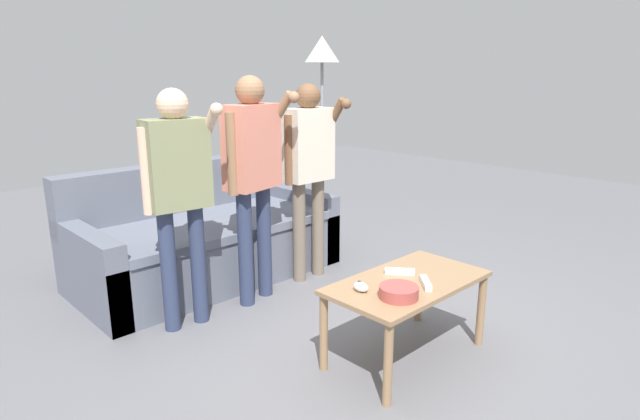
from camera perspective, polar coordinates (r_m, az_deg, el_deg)
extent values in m
plane|color=slate|center=(3.17, 6.63, -14.02)|extent=(12.00, 12.00, 0.00)
cube|color=slate|center=(4.09, -12.06, -4.45)|extent=(1.91, 0.94, 0.40)
cube|color=slate|center=(3.96, -11.67, -1.57)|extent=(1.63, 0.82, 0.06)
cube|color=slate|center=(4.30, -15.05, 2.12)|extent=(1.91, 0.18, 0.44)
cube|color=slate|center=(3.71, -23.83, -6.12)|extent=(0.14, 0.94, 0.56)
cube|color=slate|center=(4.56, -2.68, -1.08)|extent=(0.14, 0.94, 0.56)
cube|color=#997551|center=(2.86, 9.51, -7.78)|extent=(0.90, 0.49, 0.03)
cylinder|color=#997551|center=(2.54, 7.40, -16.35)|extent=(0.04, 0.04, 0.42)
cylinder|color=#997551|center=(3.17, 17.10, -10.37)|extent=(0.04, 0.04, 0.42)
cylinder|color=#997551|center=(2.79, 0.41, -13.20)|extent=(0.04, 0.04, 0.42)
cylinder|color=#997551|center=(3.37, 10.73, -8.39)|extent=(0.04, 0.04, 0.42)
cylinder|color=#B24C47|center=(2.63, 8.56, -8.81)|extent=(0.19, 0.19, 0.06)
ellipsoid|color=white|center=(2.68, 4.47, -8.33)|extent=(0.06, 0.09, 0.05)
cylinder|color=#4C4C51|center=(2.68, 4.29, -7.73)|extent=(0.02, 0.02, 0.01)
cylinder|color=#2D2D33|center=(4.92, 0.20, -3.15)|extent=(0.28, 0.28, 0.02)
cylinder|color=gray|center=(4.74, 0.21, 6.13)|extent=(0.03, 0.03, 1.58)
cone|color=silver|center=(4.69, 0.22, 17.09)|extent=(0.30, 0.30, 0.22)
cylinder|color=#2D3856|center=(3.26, -16.11, -6.42)|extent=(0.09, 0.09, 0.75)
cylinder|color=#2D3856|center=(3.33, -13.10, -5.78)|extent=(0.09, 0.09, 0.75)
cube|color=gray|center=(3.13, -15.33, 4.84)|extent=(0.37, 0.22, 0.52)
sphere|color=beige|center=(3.09, -15.76, 11.03)|extent=(0.18, 0.18, 0.18)
cylinder|color=beige|center=(3.07, -18.37, 3.99)|extent=(0.07, 0.07, 0.49)
cylinder|color=gray|center=(3.19, -12.48, 6.98)|extent=(0.07, 0.07, 0.24)
cylinder|color=beige|center=(3.09, -11.88, 9.23)|extent=(0.08, 0.21, 0.22)
sphere|color=beige|center=(3.01, -11.18, 10.69)|extent=(0.07, 0.07, 0.07)
cylinder|color=#2D3856|center=(3.50, -8.11, -4.20)|extent=(0.10, 0.10, 0.79)
cylinder|color=#2D3856|center=(3.64, -6.09, -3.37)|extent=(0.10, 0.10, 0.79)
cube|color=#DB7F6B|center=(3.42, -7.43, 6.83)|extent=(0.41, 0.28, 0.54)
sphere|color=#936B4C|center=(3.39, -7.63, 12.77)|extent=(0.19, 0.19, 0.19)
cylinder|color=#936B4C|center=(3.29, -9.53, 6.00)|extent=(0.07, 0.07, 0.51)
cylinder|color=#DB7F6B|center=(3.55, -5.52, 8.85)|extent=(0.07, 0.07, 0.26)
cylinder|color=#936B4C|center=(3.48, -4.23, 10.88)|extent=(0.11, 0.21, 0.24)
sphere|color=#936B4C|center=(3.42, -2.87, 12.14)|extent=(0.08, 0.08, 0.08)
cylinder|color=#756656|center=(3.88, -2.27, -2.40)|extent=(0.09, 0.09, 0.76)
cylinder|color=#756656|center=(4.00, -0.23, -1.86)|extent=(0.09, 0.09, 0.76)
cube|color=beige|center=(3.80, -1.29, 7.12)|extent=(0.36, 0.19, 0.52)
sphere|color=brown|center=(3.77, -1.32, 12.26)|extent=(0.18, 0.18, 0.18)
cylinder|color=brown|center=(3.69, -3.37, 6.49)|extent=(0.07, 0.07, 0.49)
cylinder|color=beige|center=(3.91, 0.68, 8.80)|extent=(0.07, 0.07, 0.25)
cylinder|color=brown|center=(3.83, 1.75, 10.47)|extent=(0.06, 0.19, 0.24)
sphere|color=brown|center=(3.76, 2.86, 11.45)|extent=(0.07, 0.07, 0.07)
cube|color=white|center=(2.92, 8.65, -6.62)|extent=(0.13, 0.15, 0.03)
cylinder|color=silver|center=(2.92, 8.09, -6.29)|extent=(0.01, 0.01, 0.00)
cube|color=silver|center=(2.92, 9.63, -6.33)|extent=(0.02, 0.02, 0.00)
cube|color=white|center=(2.80, 11.42, -7.76)|extent=(0.14, 0.14, 0.03)
cylinder|color=silver|center=(2.82, 11.32, -7.22)|extent=(0.01, 0.01, 0.00)
cube|color=silver|center=(2.75, 11.63, -7.82)|extent=(0.02, 0.02, 0.00)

